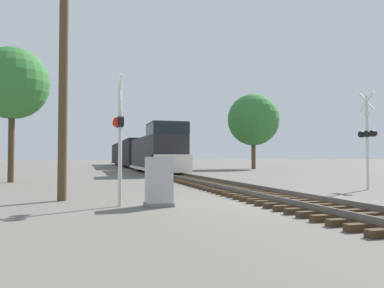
{
  "coord_description": "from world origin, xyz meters",
  "views": [
    {
      "loc": [
        -6.38,
        -10.97,
        1.52
      ],
      "look_at": [
        -0.53,
        9.67,
        2.26
      ],
      "focal_mm": 35.0,
      "sensor_mm": 36.0,
      "label": 1
    }
  ],
  "objects_px": {
    "freight_train": "(134,154)",
    "tree_mid_background": "(253,120)",
    "relay_cabinet": "(159,182)",
    "crossing_signal_near": "(119,128)",
    "utility_pole": "(63,64)",
    "tree_far_right": "(12,84)",
    "crossing_signal_far": "(368,135)"
  },
  "relations": [
    {
      "from": "freight_train",
      "to": "relay_cabinet",
      "type": "relative_size",
      "value": 32.5
    },
    {
      "from": "freight_train",
      "to": "crossing_signal_near",
      "type": "xyz_separation_m",
      "value": [
        -5.4,
        -40.24,
        0.45
      ]
    },
    {
      "from": "crossing_signal_far",
      "to": "freight_train",
      "type": "bearing_deg",
      "value": 7.35
    },
    {
      "from": "crossing_signal_near",
      "to": "utility_pole",
      "type": "distance_m",
      "value": 3.57
    },
    {
      "from": "freight_train",
      "to": "relay_cabinet",
      "type": "xyz_separation_m",
      "value": [
        -4.21,
        -40.57,
        -1.23
      ]
    },
    {
      "from": "crossing_signal_far",
      "to": "utility_pole",
      "type": "distance_m",
      "value": 13.66
    },
    {
      "from": "freight_train",
      "to": "crossing_signal_far",
      "type": "bearing_deg",
      "value": -80.5
    },
    {
      "from": "crossing_signal_far",
      "to": "relay_cabinet",
      "type": "distance_m",
      "value": 11.07
    },
    {
      "from": "freight_train",
      "to": "utility_pole",
      "type": "xyz_separation_m",
      "value": [
        -7.18,
        -38.23,
        2.81
      ]
    },
    {
      "from": "freight_train",
      "to": "tree_mid_background",
      "type": "xyz_separation_m",
      "value": [
        13.92,
        -8.85,
        4.22
      ]
    },
    {
      "from": "tree_far_right",
      "to": "crossing_signal_near",
      "type": "bearing_deg",
      "value": -67.4
    },
    {
      "from": "relay_cabinet",
      "to": "tree_far_right",
      "type": "xyz_separation_m",
      "value": [
        -6.5,
        13.1,
        5.2
      ]
    },
    {
      "from": "crossing_signal_far",
      "to": "utility_pole",
      "type": "bearing_deg",
      "value": 91.02
    },
    {
      "from": "crossing_signal_near",
      "to": "tree_mid_background",
      "type": "distance_m",
      "value": 37.04
    },
    {
      "from": "relay_cabinet",
      "to": "tree_far_right",
      "type": "distance_m",
      "value": 15.52
    },
    {
      "from": "freight_train",
      "to": "tree_mid_background",
      "type": "height_order",
      "value": "tree_mid_background"
    },
    {
      "from": "crossing_signal_near",
      "to": "tree_far_right",
      "type": "height_order",
      "value": "tree_far_right"
    },
    {
      "from": "crossing_signal_far",
      "to": "relay_cabinet",
      "type": "height_order",
      "value": "crossing_signal_far"
    },
    {
      "from": "relay_cabinet",
      "to": "freight_train",
      "type": "bearing_deg",
      "value": 84.08
    },
    {
      "from": "crossing_signal_near",
      "to": "crossing_signal_far",
      "type": "xyz_separation_m",
      "value": [
        11.67,
        2.75,
        0.1
      ]
    },
    {
      "from": "crossing_signal_near",
      "to": "crossing_signal_far",
      "type": "bearing_deg",
      "value": 105.37
    },
    {
      "from": "relay_cabinet",
      "to": "crossing_signal_far",
      "type": "bearing_deg",
      "value": 16.43
    },
    {
      "from": "tree_far_right",
      "to": "freight_train",
      "type": "bearing_deg",
      "value": 68.71
    },
    {
      "from": "tree_mid_background",
      "to": "freight_train",
      "type": "bearing_deg",
      "value": 147.54
    },
    {
      "from": "freight_train",
      "to": "crossing_signal_near",
      "type": "bearing_deg",
      "value": -97.64
    },
    {
      "from": "utility_pole",
      "to": "crossing_signal_near",
      "type": "bearing_deg",
      "value": -48.49
    },
    {
      "from": "utility_pole",
      "to": "tree_mid_background",
      "type": "height_order",
      "value": "tree_mid_background"
    },
    {
      "from": "crossing_signal_near",
      "to": "freight_train",
      "type": "bearing_deg",
      "value": 174.46
    },
    {
      "from": "utility_pole",
      "to": "tree_mid_background",
      "type": "distance_m",
      "value": 36.19
    },
    {
      "from": "crossing_signal_far",
      "to": "tree_far_right",
      "type": "bearing_deg",
      "value": 57.35
    },
    {
      "from": "utility_pole",
      "to": "tree_far_right",
      "type": "relative_size",
      "value": 1.15
    },
    {
      "from": "utility_pole",
      "to": "tree_mid_background",
      "type": "relative_size",
      "value": 0.99
    }
  ]
}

